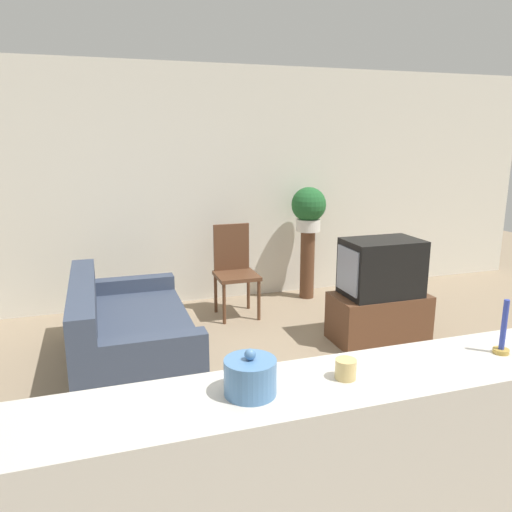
# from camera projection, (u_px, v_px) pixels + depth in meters

# --- Properties ---
(ground_plane) EXTENTS (14.00, 14.00, 0.00)m
(ground_plane) POSITION_uv_depth(u_px,v_px,m) (316.00, 481.00, 2.85)
(ground_plane) COLOR gray
(wall_back) EXTENTS (9.00, 0.06, 2.70)m
(wall_back) POSITION_uv_depth(u_px,v_px,m) (194.00, 187.00, 5.70)
(wall_back) COLOR silver
(wall_back) RESTS_ON ground_plane
(couch) EXTENTS (0.95, 1.72, 0.76)m
(couch) POSITION_uv_depth(u_px,v_px,m) (127.00, 336.00, 4.23)
(couch) COLOR #384256
(couch) RESTS_ON ground_plane
(tv_stand) EXTENTS (0.90, 0.49, 0.46)m
(tv_stand) POSITION_uv_depth(u_px,v_px,m) (379.00, 317.00, 4.77)
(tv_stand) COLOR brown
(tv_stand) RESTS_ON ground_plane
(television) EXTENTS (0.71, 0.46, 0.53)m
(television) POSITION_uv_depth(u_px,v_px,m) (381.00, 267.00, 4.66)
(television) COLOR black
(television) RESTS_ON tv_stand
(wooden_chair) EXTENTS (0.44, 0.44, 0.99)m
(wooden_chair) POSITION_uv_depth(u_px,v_px,m) (234.00, 266.00, 5.42)
(wooden_chair) COLOR brown
(wooden_chair) RESTS_ON ground_plane
(plant_stand) EXTENTS (0.17, 0.17, 0.82)m
(plant_stand) POSITION_uv_depth(u_px,v_px,m) (307.00, 265.00, 6.01)
(plant_stand) COLOR brown
(plant_stand) RESTS_ON ground_plane
(potted_plant) EXTENTS (0.41, 0.41, 0.52)m
(potted_plant) POSITION_uv_depth(u_px,v_px,m) (309.00, 207.00, 5.84)
(potted_plant) COLOR white
(potted_plant) RESTS_ON plant_stand
(foreground_counter) EXTENTS (2.95, 0.44, 0.97)m
(foreground_counter) POSITION_uv_depth(u_px,v_px,m) (379.00, 475.00, 2.16)
(foreground_counter) COLOR beige
(foreground_counter) RESTS_ON ground_plane
(decorative_bowl) EXTENTS (0.20, 0.20, 0.18)m
(decorative_bowl) POSITION_uv_depth(u_px,v_px,m) (250.00, 377.00, 1.86)
(decorative_bowl) COLOR #4C7AAD
(decorative_bowl) RESTS_ON foreground_counter
(candle_jar) EXTENTS (0.08, 0.08, 0.08)m
(candle_jar) POSITION_uv_depth(u_px,v_px,m) (346.00, 369.00, 1.98)
(candle_jar) COLOR tan
(candle_jar) RESTS_ON foreground_counter
(candlestick) EXTENTS (0.07, 0.07, 0.25)m
(candlestick) POSITION_uv_depth(u_px,v_px,m) (503.00, 336.00, 2.20)
(candlestick) COLOR #B7933D
(candlestick) RESTS_ON foreground_counter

